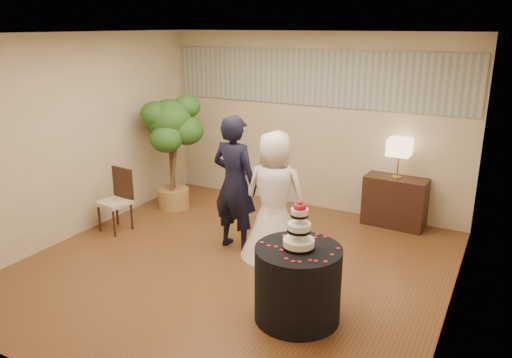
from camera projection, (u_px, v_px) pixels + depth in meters
The scene contains 15 objects.
floor at pixel (234, 266), 6.23m from camera, with size 5.00×5.00×0.00m, color brown.
ceiling at pixel (231, 33), 5.40m from camera, with size 5.00×5.00×0.00m, color white.
wall_back at pixel (312, 122), 7.92m from camera, with size 5.00×0.06×2.80m, color beige.
wall_front at pixel (61, 235), 3.70m from camera, with size 5.00×0.06×2.80m, color beige.
wall_left at pixel (78, 136), 6.93m from camera, with size 0.06×5.00×2.80m, color beige.
wall_right at pixel (461, 190), 4.69m from camera, with size 0.06×5.00×2.80m, color beige.
mural_border at pixel (313, 78), 7.70m from camera, with size 4.90×0.02×0.85m, color #989E90.
groom at pixel (235, 183), 6.51m from camera, with size 0.66×0.43×1.81m, color black.
bride at pixel (274, 195), 6.32m from camera, with size 0.88×0.88×1.65m, color white.
cake_table at pixel (298, 283), 5.04m from camera, with size 0.88×0.88×0.78m, color black.
wedding_cake at pixel (299, 225), 4.85m from camera, with size 0.32×0.32×0.50m, color white, non-canonical shape.
console at pixel (395, 202), 7.40m from camera, with size 0.90×0.40×0.75m, color #311B11.
table_lamp at pixel (399, 159), 7.20m from camera, with size 0.32×0.32×0.58m, color beige, non-canonical shape.
ficus_tree at pixel (171, 152), 7.97m from camera, with size 0.90×0.90×1.88m, color #295C1D, non-canonical shape.
side_chair at pixel (114, 201), 7.19m from camera, with size 0.42×0.44×0.91m, color #311B11, non-canonical shape.
Camera 1 is at (2.88, -4.84, 2.90)m, focal length 35.00 mm.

